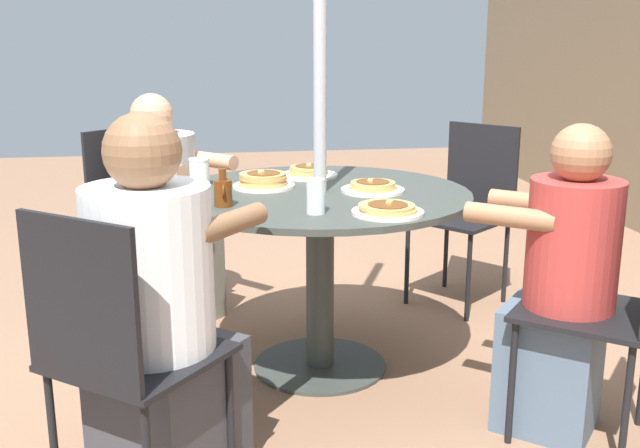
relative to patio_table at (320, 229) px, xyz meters
name	(u,v)px	position (x,y,z in m)	size (l,w,h in m)	color
ground_plane	(320,366)	(0.00, 0.00, -0.61)	(12.00, 12.00, 0.00)	#8C664C
patio_table	(320,229)	(0.00, 0.00, 0.00)	(1.21, 1.21, 0.76)	#383D38
umbrella_pole	(320,89)	(0.00, 0.00, 0.56)	(0.05, 0.05, 2.33)	#ADADB2
patio_chair_north	(469,202)	(-0.72, 0.89, -0.08)	(0.60, 0.60, 0.92)	black
patio_chair_east	(137,209)	(-0.82, -0.80, -0.08)	(0.61, 0.61, 0.92)	black
diner_east	(162,221)	(-0.69, -0.67, -0.11)	(0.64, 0.64, 1.10)	gray
patio_chair_south	(116,345)	(0.89, -0.72, -0.08)	(0.60, 0.60, 0.92)	black
diner_south	(159,325)	(0.76, -0.61, -0.08)	(0.61, 0.59, 1.17)	#3D3D42
patio_chair_west	(615,297)	(0.74, 0.88, -0.08)	(0.61, 0.61, 0.92)	black
diner_west	(561,294)	(0.62, 0.74, -0.10)	(0.52, 0.54, 1.09)	slate
pancake_plate_a	(263,181)	(-0.11, -0.22, 0.18)	(0.25, 0.25, 0.07)	silver
pancake_plate_b	(308,172)	(-0.32, 0.00, 0.18)	(0.25, 0.25, 0.06)	silver
pancake_plate_c	(373,187)	(0.04, 0.21, 0.17)	(0.25, 0.25, 0.05)	silver
pancake_plate_d	(388,210)	(0.42, 0.17, 0.17)	(0.25, 0.25, 0.05)	silver
syrup_bottle	(223,192)	(0.21, -0.39, 0.21)	(0.09, 0.07, 0.14)	#602D0F
coffee_cup	(199,172)	(-0.20, -0.48, 0.21)	(0.09, 0.09, 0.11)	white
drinking_glass_a	(316,196)	(0.37, -0.07, 0.22)	(0.06, 0.06, 0.12)	silver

